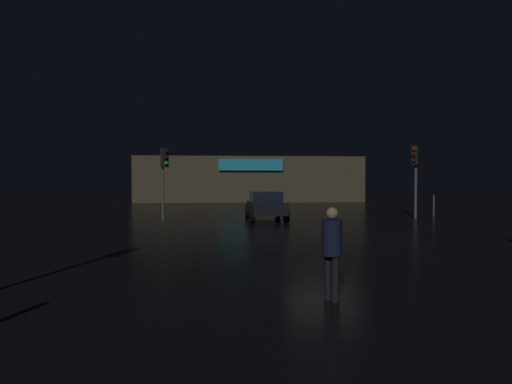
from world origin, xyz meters
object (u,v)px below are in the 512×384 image
object	(u,v)px
store_building	(248,179)
car_far	(266,205)
traffic_signal_cross_right	(415,167)
pedestrian	(332,247)
traffic_signal_main	(164,166)

from	to	relation	value
store_building	car_far	size ratio (longest dim) A/B	5.32
store_building	traffic_signal_cross_right	world-z (taller)	store_building
traffic_signal_cross_right	car_far	bearing A→B (deg)	-176.62
store_building	pedestrian	bearing A→B (deg)	-91.22
store_building	traffic_signal_main	distance (m)	23.13
store_building	pedestrian	world-z (taller)	store_building
car_far	pedestrian	bearing A→B (deg)	-91.51
traffic_signal_main	traffic_signal_cross_right	world-z (taller)	traffic_signal_cross_right
traffic_signal_main	car_far	size ratio (longest dim) A/B	0.91
traffic_signal_main	traffic_signal_cross_right	xyz separation A→B (m)	(13.36, 0.35, 0.02)
pedestrian	traffic_signal_main	bearing A→B (deg)	107.66
traffic_signal_cross_right	store_building	bearing A→B (deg)	109.39
store_building	traffic_signal_main	size ratio (longest dim) A/B	5.86
traffic_signal_main	traffic_signal_cross_right	bearing A→B (deg)	1.51
store_building	car_far	bearing A→B (deg)	-91.03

